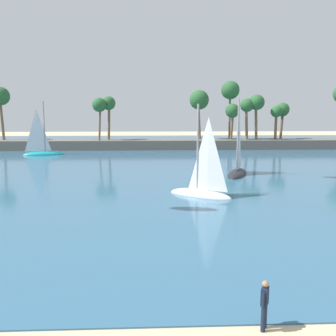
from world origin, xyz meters
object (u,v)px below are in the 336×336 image
sailboat_far_left (238,167)px  sailboat_mid_bay (42,150)px  person_at_waterline (265,304)px  sailboat_toward_headland (202,187)px

sailboat_far_left → sailboat_mid_bay: bearing=143.8°
sailboat_mid_bay → sailboat_far_left: sailboat_mid_bay is taller
person_at_waterline → sailboat_mid_bay: size_ratio=0.18×
sailboat_toward_headland → sailboat_far_left: (5.36, 10.12, 0.07)m
sailboat_toward_headland → sailboat_far_left: 11.45m
person_at_waterline → sailboat_far_left: (5.85, 28.76, -0.03)m
sailboat_mid_bay → sailboat_far_left: 33.83m
sailboat_mid_bay → sailboat_far_left: size_ratio=1.05×
sailboat_toward_headland → person_at_waterline: bearing=-91.5°
person_at_waterline → sailboat_mid_bay: bearing=113.8°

